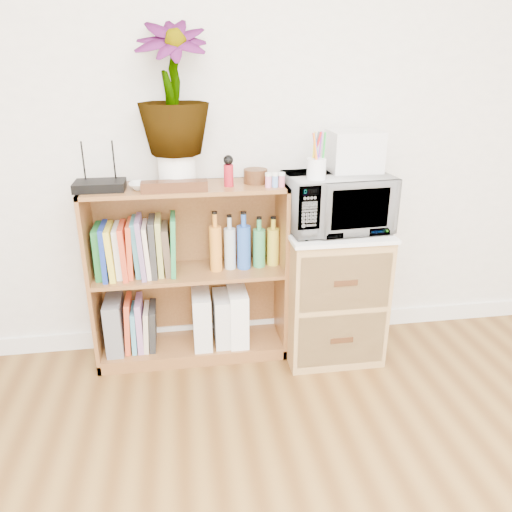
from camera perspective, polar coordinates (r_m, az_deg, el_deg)
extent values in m
cube|color=white|center=(2.98, -0.46, -8.16)|extent=(4.00, 0.02, 0.10)
cube|color=brown|center=(2.64, -7.60, -2.14)|extent=(1.00, 0.30, 0.95)
cube|color=#9E7542|center=(2.73, 8.53, -4.19)|extent=(0.50, 0.45, 0.70)
imported|color=silver|center=(2.55, 9.22, 6.10)|extent=(0.53, 0.38, 0.28)
cylinder|color=white|center=(2.39, 6.92, 9.86)|extent=(0.09, 0.09, 0.10)
cube|color=silver|center=(2.60, 11.17, 11.70)|extent=(0.25, 0.21, 0.20)
cube|color=black|center=(2.49, -17.42, 7.68)|extent=(0.23, 0.16, 0.04)
imported|color=silver|center=(2.46, -12.82, 7.84)|extent=(0.13, 0.13, 0.03)
cylinder|color=white|center=(2.49, -9.00, 9.69)|extent=(0.18, 0.18, 0.15)
imported|color=#317C36|center=(2.44, -9.53, 18.29)|extent=(0.33, 0.33, 0.59)
cube|color=#351A0E|center=(2.38, -9.31, 7.88)|extent=(0.31, 0.08, 0.05)
cylinder|color=maroon|center=(2.45, -3.15, 9.17)|extent=(0.05, 0.05, 0.11)
cylinder|color=#39200F|center=(2.52, -0.06, 9.12)|extent=(0.12, 0.12, 0.07)
cube|color=pink|center=(2.43, 2.19, 8.50)|extent=(0.11, 0.04, 0.05)
cube|color=slate|center=(2.78, -15.80, -7.51)|extent=(0.09, 0.23, 0.29)
cube|color=silver|center=(2.74, -6.23, -7.04)|extent=(0.10, 0.24, 0.30)
cube|color=silver|center=(2.75, -3.89, -7.11)|extent=(0.09, 0.22, 0.28)
cube|color=white|center=(2.75, -2.14, -6.71)|extent=(0.10, 0.25, 0.31)
cube|color=#1E722F|center=(2.61, -17.51, 0.44)|extent=(0.04, 0.20, 0.26)
cube|color=navy|center=(2.61, -16.82, 0.64)|extent=(0.03, 0.20, 0.27)
cube|color=yellow|center=(2.60, -16.16, 0.59)|extent=(0.04, 0.20, 0.27)
cube|color=silver|center=(2.60, -15.45, 0.53)|extent=(0.03, 0.20, 0.26)
cube|color=red|center=(2.59, -14.79, 0.73)|extent=(0.03, 0.20, 0.27)
cube|color=#DF4F27|center=(2.59, -14.14, 0.81)|extent=(0.03, 0.20, 0.28)
cube|color=teal|center=(2.59, -13.52, 0.94)|extent=(0.03, 0.20, 0.29)
cube|color=slate|center=(2.58, -12.92, 1.19)|extent=(0.04, 0.20, 0.31)
cube|color=beige|center=(2.58, -12.29, 0.82)|extent=(0.03, 0.20, 0.27)
cube|color=#2B2B2B|center=(2.58, -11.66, 1.12)|extent=(0.03, 0.20, 0.29)
cube|color=#ADAC50|center=(2.58, -10.95, 1.13)|extent=(0.03, 0.20, 0.29)
cube|color=brown|center=(2.58, -10.14, 0.74)|extent=(0.05, 0.20, 0.25)
cube|color=#228143|center=(2.57, -9.44, 1.36)|extent=(0.04, 0.20, 0.30)
cylinder|color=orange|center=(2.58, -4.68, 1.67)|extent=(0.06, 0.06, 0.31)
cylinder|color=#B1C1C8|center=(2.59, -3.01, 1.49)|extent=(0.06, 0.06, 0.28)
cylinder|color=blue|center=(2.59, -1.43, 1.74)|extent=(0.07, 0.07, 0.30)
cylinder|color=#379957|center=(2.61, 0.37, 1.48)|extent=(0.07, 0.07, 0.26)
cylinder|color=gold|center=(2.62, 2.04, 1.49)|extent=(0.07, 0.07, 0.26)
cube|color=#D34725|center=(2.77, -14.36, -7.45)|extent=(0.04, 0.19, 0.29)
cube|color=teal|center=(2.78, -13.70, -7.95)|extent=(0.03, 0.19, 0.23)
cube|color=#9D699E|center=(2.77, -13.09, -7.46)|extent=(0.03, 0.19, 0.28)
cube|color=#C6B49A|center=(2.77, -12.38, -7.90)|extent=(0.04, 0.19, 0.23)
cube|color=black|center=(2.77, -11.70, -7.82)|extent=(0.04, 0.19, 0.24)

